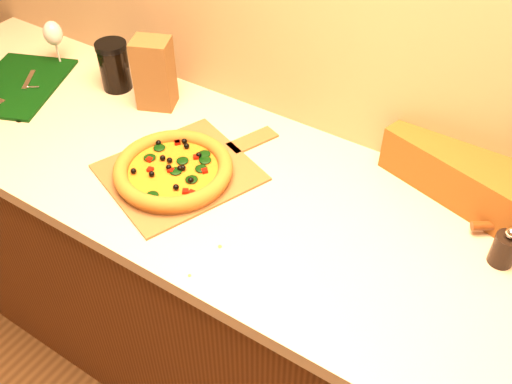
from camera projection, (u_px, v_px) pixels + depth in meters
name	position (u px, v px, depth m)	size (l,w,h in m)	color
cabinet	(285.00, 320.00, 1.72)	(2.80, 0.65, 0.86)	#4C2610
countertop	(291.00, 215.00, 1.42)	(2.84, 0.68, 0.04)	beige
pizza_peel	(184.00, 170.00, 1.50)	(0.44, 0.53, 0.01)	brown
pizza	(173.00, 170.00, 1.47)	(0.31, 0.31, 0.04)	#C17230
cutting_board	(16.00, 85.00, 1.81)	(0.37, 0.42, 0.03)	black
bottle_cap	(20.00, 119.00, 1.67)	(0.03, 0.03, 0.01)	black
pepper_grinder	(505.00, 248.00, 1.25)	(0.06, 0.06, 0.11)	black
bread_bag	(471.00, 178.00, 1.39)	(0.45, 0.14, 0.12)	brown
wine_glass	(53.00, 34.00, 1.84)	(0.06, 0.06, 0.15)	silver
paper_bag	(154.00, 74.00, 1.67)	(0.11, 0.09, 0.21)	brown
dark_jar	(114.00, 66.00, 1.75)	(0.10, 0.10, 0.15)	black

